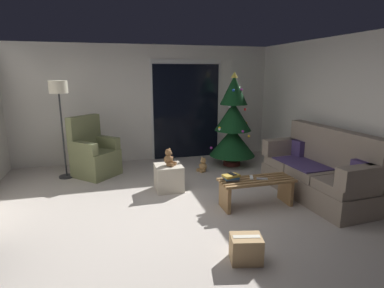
{
  "coord_description": "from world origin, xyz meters",
  "views": [
    {
      "loc": [
        -0.81,
        -3.77,
        1.94
      ],
      "look_at": [
        0.4,
        0.7,
        0.85
      ],
      "focal_mm": 28.9,
      "sensor_mm": 36.0,
      "label": 1
    }
  ],
  "objects": [
    {
      "name": "coffee_table",
      "position": [
        1.21,
        0.09,
        0.28
      ],
      "size": [
        1.1,
        0.4,
        0.42
      ],
      "color": "#9E7547",
      "rests_on": "ground"
    },
    {
      "name": "floor_lamp",
      "position": [
        -1.65,
        2.18,
        1.51
      ],
      "size": [
        0.32,
        0.32,
        1.78
      ],
      "color": "#2D2D30",
      "rests_on": "ground"
    },
    {
      "name": "wall_back",
      "position": [
        0.0,
        3.06,
        1.25
      ],
      "size": [
        5.72,
        0.12,
        2.5
      ],
      "primitive_type": "cube",
      "color": "silver",
      "rests_on": "ground"
    },
    {
      "name": "remote_silver",
      "position": [
        1.27,
        0.05,
        0.43
      ],
      "size": [
        0.16,
        0.09,
        0.02
      ],
      "primitive_type": "cube",
      "rotation": [
        0.0,
        0.0,
        4.37
      ],
      "color": "#ADADB2",
      "rests_on": "coffee_table"
    },
    {
      "name": "ottoman",
      "position": [
        0.09,
        1.05,
        0.21
      ],
      "size": [
        0.44,
        0.44,
        0.43
      ],
      "primitive_type": "cube",
      "color": "beige",
      "rests_on": "ground"
    },
    {
      "name": "teddy_bear_honey_by_tree",
      "position": [
        0.93,
        1.84,
        0.12
      ],
      "size": [
        0.21,
        0.21,
        0.29
      ],
      "color": "tan",
      "rests_on": "ground"
    },
    {
      "name": "cardboard_box_taped_mid_floor",
      "position": [
        0.48,
        -1.14,
        0.14
      ],
      "size": [
        0.37,
        0.31,
        0.28
      ],
      "color": "tan",
      "rests_on": "ground"
    },
    {
      "name": "patio_door_glass",
      "position": [
        0.89,
        2.97,
        1.05
      ],
      "size": [
        1.5,
        0.02,
        2.1
      ],
      "primitive_type": "cube",
      "color": "black",
      "rests_on": "ground"
    },
    {
      "name": "ground_plane",
      "position": [
        0.0,
        0.0,
        0.0
      ],
      "size": [
        7.0,
        7.0,
        0.0
      ],
      "primitive_type": "plane",
      "color": "#BCB2A8"
    },
    {
      "name": "patio_door_frame",
      "position": [
        0.89,
        2.99,
        1.1
      ],
      "size": [
        1.6,
        0.02,
        2.2
      ],
      "primitive_type": "cube",
      "color": "silver",
      "rests_on": "ground"
    },
    {
      "name": "cell_phone",
      "position": [
        0.85,
        0.15,
        0.5
      ],
      "size": [
        0.11,
        0.16,
        0.01
      ],
      "primitive_type": "cube",
      "rotation": [
        0.0,
        0.0,
        0.27
      ],
      "color": "black",
      "rests_on": "book_stack"
    },
    {
      "name": "christmas_tree",
      "position": [
        1.65,
        2.09,
        0.86
      ],
      "size": [
        0.95,
        0.95,
        1.94
      ],
      "color": "#4C1E19",
      "rests_on": "ground"
    },
    {
      "name": "book_stack",
      "position": [
        0.83,
        0.14,
        0.46
      ],
      "size": [
        0.26,
        0.21,
        0.08
      ],
      "color": "#4C4C51",
      "rests_on": "coffee_table"
    },
    {
      "name": "couch",
      "position": [
        2.32,
        0.16,
        0.4
      ],
      "size": [
        0.9,
        1.98,
        1.08
      ],
      "color": "gray",
      "rests_on": "ground"
    },
    {
      "name": "remote_white",
      "position": [
        1.15,
        0.14,
        0.43
      ],
      "size": [
        0.1,
        0.16,
        0.02
      ],
      "primitive_type": "cube",
      "rotation": [
        0.0,
        0.0,
        5.91
      ],
      "color": "silver",
      "rests_on": "coffee_table"
    },
    {
      "name": "armchair",
      "position": [
        -1.13,
        2.17,
        0.4
      ],
      "size": [
        0.97,
        0.97,
        1.13
      ],
      "color": "olive",
      "rests_on": "ground"
    },
    {
      "name": "teddy_bear_chestnut",
      "position": [
        0.1,
        1.04,
        0.55
      ],
      "size": [
        0.22,
        0.21,
        0.29
      ],
      "color": "brown",
      "rests_on": "ottoman"
    },
    {
      "name": "wall_right",
      "position": [
        2.86,
        0.0,
        1.25
      ],
      "size": [
        0.12,
        6.0,
        2.5
      ],
      "primitive_type": "cube",
      "color": "silver",
      "rests_on": "ground"
    }
  ]
}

